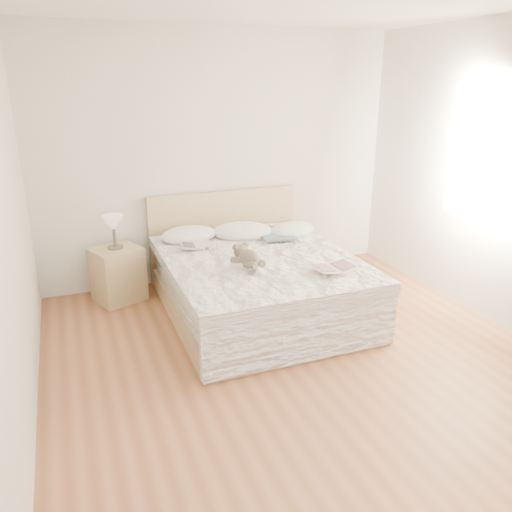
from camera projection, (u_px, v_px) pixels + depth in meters
name	position (u px, v px, depth m)	size (l,w,h in m)	color
floor	(310.00, 370.00, 3.94)	(4.00, 4.50, 0.00)	brown
wall_back	(220.00, 159.00, 5.47)	(4.00, 0.02, 2.70)	silver
wall_left	(1.00, 234.00, 2.81)	(0.02, 4.50, 2.70)	silver
window	(501.00, 166.00, 4.40)	(0.02, 1.30, 1.10)	white
bed	(255.00, 281.00, 4.89)	(1.72, 2.14, 1.00)	tan
nightstand	(118.00, 274.00, 5.12)	(0.45, 0.40, 0.56)	tan
table_lamp	(113.00, 225.00, 4.96)	(0.23, 0.23, 0.34)	#4E4943
pillow_left	(189.00, 235.00, 5.20)	(0.59, 0.41, 0.18)	white
pillow_middle	(243.00, 231.00, 5.32)	(0.64, 0.45, 0.19)	white
pillow_right	(292.00, 230.00, 5.37)	(0.53, 0.37, 0.16)	white
blouse	(274.00, 233.00, 5.29)	(0.53, 0.57, 0.02)	#364C62
photo_book	(196.00, 246.00, 4.90)	(0.30, 0.21, 0.02)	silver
childrens_book	(334.00, 268.00, 4.31)	(0.37, 0.25, 0.02)	#F7E4C4
teddy_bear	(249.00, 265.00, 4.34)	(0.22, 0.32, 0.17)	#66584B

